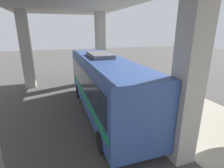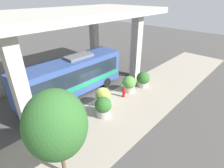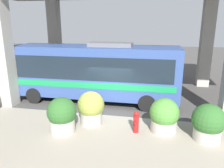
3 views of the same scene
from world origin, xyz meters
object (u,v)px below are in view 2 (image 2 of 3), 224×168
Objects in this scene: planter_extra at (103,97)px; street_tree_near at (56,125)px; bus at (71,76)px; planter_middle at (129,84)px; fire_hydrant at (124,92)px; planter_front at (103,107)px; planter_back at (143,79)px.

planter_extra is 7.42m from street_tree_near.
planter_middle is (-3.55, -4.30, -1.28)m from bus.
planter_extra is at bearing 78.12° from fire_hydrant.
bus is at bearing 12.18° from planter_extra.
fire_hydrant is 0.20× the size of street_tree_near.
planter_front is 6.46m from planter_back.
planter_middle is at bearing -91.82° from planter_extra.
planter_front reaches higher than fire_hydrant.
planter_back is 5.41m from planter_extra.
street_tree_near is at bearing 108.18° from fire_hydrant.
bus is at bearing -38.89° from street_tree_near.
bus is 6.19× the size of planter_front.
planter_extra is at bearing -43.50° from planter_front.
planter_front is at bearing 176.07° from bus.
street_tree_near reaches higher than fire_hydrant.
bus is at bearing 50.45° from planter_middle.
planter_middle is 0.96× the size of planter_extra.
bus is 4.72m from planter_front.
planter_front is 4.72m from planter_middle.
bus is 5.19m from fire_hydrant.
street_tree_near is at bearing 107.94° from planter_middle.
bus is 8.71m from street_tree_near.
planter_back is (-4.01, -6.12, -1.25)m from bus.
fire_hydrant is 3.42m from planter_front.
planter_back reaches higher than planter_middle.
planter_extra is (-3.44, -0.74, -1.21)m from bus.
bus is 9.96× the size of fire_hydrant.
planter_front is 1.53m from planter_extra.
planter_middle is at bearing -72.06° from street_tree_near.
street_tree_near reaches higher than bus.
street_tree_near is (-3.14, 9.70, 2.66)m from planter_middle.
planter_front is 1.03× the size of planter_back.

